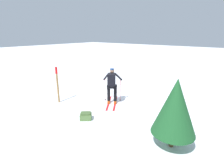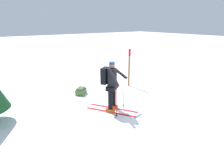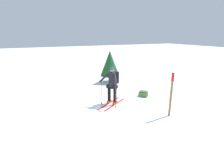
{
  "view_description": "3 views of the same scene",
  "coord_description": "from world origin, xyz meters",
  "px_view_note": "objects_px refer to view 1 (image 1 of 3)",
  "views": [
    {
      "loc": [
        5.72,
        -6.46,
        3.32
      ],
      "look_at": [
        0.78,
        -0.26,
        0.98
      ],
      "focal_mm": 28.0,
      "sensor_mm": 36.0,
      "label": 1
    },
    {
      "loc": [
        4.0,
        4.16,
        2.92
      ],
      "look_at": [
        0.78,
        -0.26,
        0.98
      ],
      "focal_mm": 28.0,
      "sensor_mm": 36.0,
      "label": 2
    },
    {
      "loc": [
        -6.16,
        3.05,
        3.2
      ],
      "look_at": [
        0.78,
        -0.26,
        0.98
      ],
      "focal_mm": 28.0,
      "sensor_mm": 36.0,
      "label": 3
    }
  ],
  "objects_px": {
    "skier": "(112,84)",
    "dropped_backpack": "(86,116)",
    "pine_tree": "(175,107)",
    "trail_marker": "(57,82)"
  },
  "relations": [
    {
      "from": "skier",
      "to": "dropped_backpack",
      "type": "xyz_separation_m",
      "value": [
        0.2,
        -1.92,
        -0.86
      ]
    },
    {
      "from": "dropped_backpack",
      "to": "pine_tree",
      "type": "xyz_separation_m",
      "value": [
        3.28,
        0.43,
        1.16
      ]
    },
    {
      "from": "dropped_backpack",
      "to": "pine_tree",
      "type": "relative_size",
      "value": 0.26
    },
    {
      "from": "skier",
      "to": "trail_marker",
      "type": "relative_size",
      "value": 0.97
    },
    {
      "from": "dropped_backpack",
      "to": "trail_marker",
      "type": "xyz_separation_m",
      "value": [
        -2.34,
        0.4,
        0.89
      ]
    },
    {
      "from": "trail_marker",
      "to": "pine_tree",
      "type": "xyz_separation_m",
      "value": [
        5.62,
        0.03,
        0.27
      ]
    },
    {
      "from": "skier",
      "to": "pine_tree",
      "type": "xyz_separation_m",
      "value": [
        3.48,
        -1.48,
        0.3
      ]
    },
    {
      "from": "skier",
      "to": "trail_marker",
      "type": "height_order",
      "value": "trail_marker"
    },
    {
      "from": "pine_tree",
      "to": "trail_marker",
      "type": "bearing_deg",
      "value": -179.67
    },
    {
      "from": "dropped_backpack",
      "to": "trail_marker",
      "type": "bearing_deg",
      "value": 170.33
    }
  ]
}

